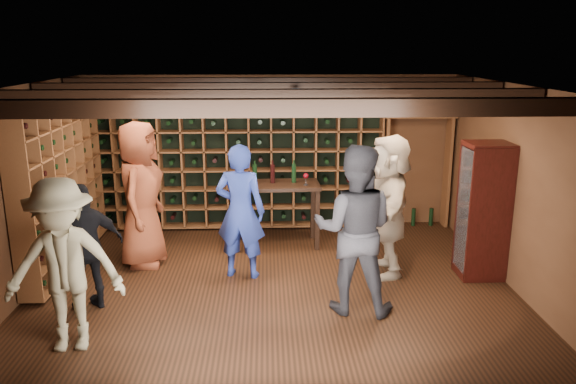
{
  "coord_description": "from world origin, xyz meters",
  "views": [
    {
      "loc": [
        -0.07,
        -6.62,
        2.97
      ],
      "look_at": [
        0.2,
        0.2,
        1.17
      ],
      "focal_mm": 35.0,
      "sensor_mm": 36.0,
      "label": 1
    }
  ],
  "objects_px": {
    "display_cabinet": "(483,213)",
    "guest_beige": "(388,205)",
    "guest_woman_black": "(86,248)",
    "man_blue_shirt": "(240,211)",
    "man_grey_suit": "(354,230)",
    "guest_red_floral": "(140,195)",
    "tasting_table": "(276,191)",
    "guest_khaki": "(64,266)"
  },
  "relations": [
    {
      "from": "guest_beige",
      "to": "tasting_table",
      "type": "xyz_separation_m",
      "value": [
        -1.45,
        1.1,
        -0.09
      ]
    },
    {
      "from": "man_blue_shirt",
      "to": "guest_woman_black",
      "type": "height_order",
      "value": "man_blue_shirt"
    },
    {
      "from": "guest_red_floral",
      "to": "tasting_table",
      "type": "height_order",
      "value": "guest_red_floral"
    },
    {
      "from": "display_cabinet",
      "to": "man_grey_suit",
      "type": "bearing_deg",
      "value": -153.39
    },
    {
      "from": "man_blue_shirt",
      "to": "guest_beige",
      "type": "height_order",
      "value": "guest_beige"
    },
    {
      "from": "guest_red_floral",
      "to": "tasting_table",
      "type": "xyz_separation_m",
      "value": [
        1.85,
        0.68,
        -0.16
      ]
    },
    {
      "from": "guest_red_floral",
      "to": "man_grey_suit",
      "type": "bearing_deg",
      "value": -113.4
    },
    {
      "from": "guest_woman_black",
      "to": "guest_khaki",
      "type": "relative_size",
      "value": 0.85
    },
    {
      "from": "guest_khaki",
      "to": "guest_red_floral",
      "type": "bearing_deg",
      "value": 77.72
    },
    {
      "from": "guest_woman_black",
      "to": "guest_beige",
      "type": "xyz_separation_m",
      "value": [
        3.63,
        0.95,
        0.19
      ]
    },
    {
      "from": "guest_red_floral",
      "to": "tasting_table",
      "type": "distance_m",
      "value": 1.98
    },
    {
      "from": "man_blue_shirt",
      "to": "guest_khaki",
      "type": "bearing_deg",
      "value": 58.63
    },
    {
      "from": "guest_red_floral",
      "to": "guest_woman_black",
      "type": "xyz_separation_m",
      "value": [
        -0.33,
        -1.37,
        -0.25
      ]
    },
    {
      "from": "man_grey_suit",
      "to": "guest_beige",
      "type": "height_order",
      "value": "man_grey_suit"
    },
    {
      "from": "man_grey_suit",
      "to": "guest_beige",
      "type": "relative_size",
      "value": 1.03
    },
    {
      "from": "guest_beige",
      "to": "man_grey_suit",
      "type": "bearing_deg",
      "value": -26.1
    },
    {
      "from": "guest_beige",
      "to": "guest_red_floral",
      "type": "bearing_deg",
      "value": -93.77
    },
    {
      "from": "guest_beige",
      "to": "display_cabinet",
      "type": "bearing_deg",
      "value": 84.91
    },
    {
      "from": "man_grey_suit",
      "to": "tasting_table",
      "type": "height_order",
      "value": "man_grey_suit"
    },
    {
      "from": "guest_beige",
      "to": "man_blue_shirt",
      "type": "bearing_deg",
      "value": -84.8
    },
    {
      "from": "guest_beige",
      "to": "guest_khaki",
      "type": "bearing_deg",
      "value": -59.59
    },
    {
      "from": "man_blue_shirt",
      "to": "guest_red_floral",
      "type": "relative_size",
      "value": 0.89
    },
    {
      "from": "guest_red_floral",
      "to": "guest_beige",
      "type": "height_order",
      "value": "guest_red_floral"
    },
    {
      "from": "display_cabinet",
      "to": "guest_red_floral",
      "type": "height_order",
      "value": "guest_red_floral"
    },
    {
      "from": "guest_red_floral",
      "to": "guest_woman_black",
      "type": "distance_m",
      "value": 1.43
    },
    {
      "from": "man_blue_shirt",
      "to": "man_grey_suit",
      "type": "xyz_separation_m",
      "value": [
        1.32,
        -1.03,
        0.08
      ]
    },
    {
      "from": "display_cabinet",
      "to": "guest_beige",
      "type": "distance_m",
      "value": 1.21
    },
    {
      "from": "display_cabinet",
      "to": "guest_woman_black",
      "type": "xyz_separation_m",
      "value": [
        -4.83,
        -0.78,
        -0.11
      ]
    },
    {
      "from": "man_grey_suit",
      "to": "tasting_table",
      "type": "bearing_deg",
      "value": -56.47
    },
    {
      "from": "man_blue_shirt",
      "to": "guest_red_floral",
      "type": "distance_m",
      "value": 1.46
    },
    {
      "from": "guest_beige",
      "to": "guest_woman_black",
      "type": "bearing_deg",
      "value": -71.82
    },
    {
      "from": "man_blue_shirt",
      "to": "guest_beige",
      "type": "bearing_deg",
      "value": -166.58
    },
    {
      "from": "man_blue_shirt",
      "to": "guest_woman_black",
      "type": "distance_m",
      "value": 1.93
    },
    {
      "from": "guest_khaki",
      "to": "tasting_table",
      "type": "bearing_deg",
      "value": 48.58
    },
    {
      "from": "man_grey_suit",
      "to": "guest_beige",
      "type": "bearing_deg",
      "value": -106.84
    },
    {
      "from": "man_blue_shirt",
      "to": "tasting_table",
      "type": "distance_m",
      "value": 1.26
    },
    {
      "from": "man_blue_shirt",
      "to": "guest_khaki",
      "type": "height_order",
      "value": "man_blue_shirt"
    },
    {
      "from": "guest_woman_black",
      "to": "tasting_table",
      "type": "height_order",
      "value": "guest_woman_black"
    },
    {
      "from": "guest_red_floral",
      "to": "man_blue_shirt",
      "type": "bearing_deg",
      "value": -103.35
    },
    {
      "from": "display_cabinet",
      "to": "guest_red_floral",
      "type": "relative_size",
      "value": 0.88
    },
    {
      "from": "tasting_table",
      "to": "guest_red_floral",
      "type": "bearing_deg",
      "value": -162.23
    },
    {
      "from": "guest_red_floral",
      "to": "guest_beige",
      "type": "xyz_separation_m",
      "value": [
        3.3,
        -0.42,
        -0.06
      ]
    }
  ]
}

